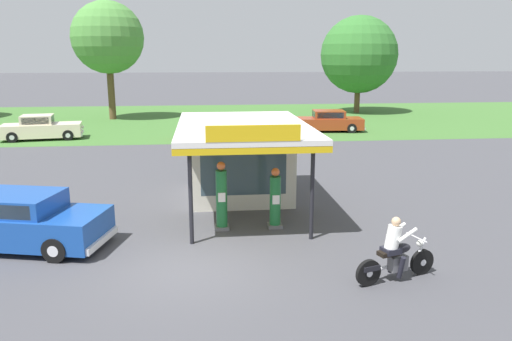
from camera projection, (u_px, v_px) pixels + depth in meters
ground_plane at (191, 267)px, 12.48m from camera, size 300.00×300.00×0.00m
grass_verge_strip at (198, 119)px, 41.54m from camera, size 120.00×24.00×0.01m
service_station_kiosk at (240, 154)px, 18.07m from camera, size 4.34×7.23×3.41m
gas_pump_nearside at (222, 199)px, 15.00m from camera, size 0.44×0.44×2.12m
gas_pump_offside at (275, 201)px, 15.20m from camera, size 0.44×0.44×1.89m
motorcycle_with_rider at (395, 254)px, 11.61m from camera, size 2.14×0.88×1.58m
featured_classic_sedan at (12, 221)px, 13.73m from camera, size 5.69×3.14×1.53m
parked_car_back_row_centre_left at (219, 128)px, 31.39m from camera, size 5.49×2.56×1.55m
parked_car_back_row_far_right at (41, 128)px, 31.34m from camera, size 5.13×2.55×1.56m
parked_car_back_row_centre at (324, 122)px, 34.74m from camera, size 5.71×2.38×1.47m
bystander_standing_back_lot at (200, 146)px, 24.39m from camera, size 0.34×0.34×1.58m
tree_oak_right at (359, 55)px, 45.13m from camera, size 6.99×6.99×8.79m
tree_oak_left at (108, 38)px, 40.08m from camera, size 5.81×5.81×9.55m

